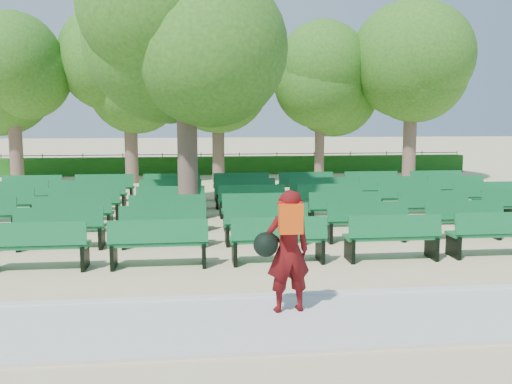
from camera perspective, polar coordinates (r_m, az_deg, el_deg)
ground at (r=15.79m, az=-0.90°, el=-3.47°), size 120.00×120.00×0.00m
paving at (r=8.70m, az=3.97°, el=-12.79°), size 30.00×2.20×0.06m
curb at (r=9.77m, az=2.73°, el=-10.33°), size 30.00×0.12×0.10m
hedge at (r=29.57m, az=-3.55°, el=2.67°), size 26.00×0.70×0.90m
fence at (r=30.01m, az=-3.58°, el=1.89°), size 26.00×0.10×1.02m
tree_line at (r=25.64m, az=-3.08°, el=0.88°), size 21.80×6.80×7.04m
bench_array at (r=16.33m, az=-0.19°, el=-2.73°), size 2.01×0.68×1.26m
tree_among at (r=16.74m, az=-7.05°, el=14.72°), size 5.64×5.64×7.68m
person at (r=8.75m, az=3.06°, el=-5.75°), size 0.92×0.58×1.89m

